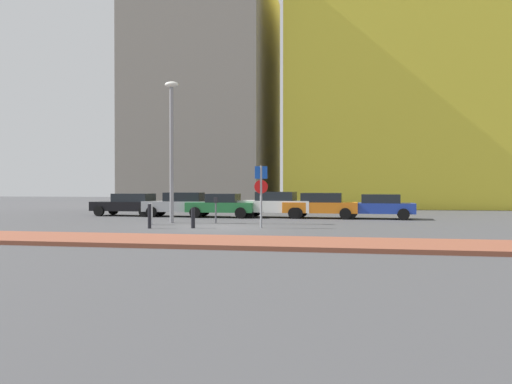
{
  "coord_description": "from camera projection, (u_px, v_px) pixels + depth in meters",
  "views": [
    {
      "loc": [
        5.59,
        -21.26,
        1.81
      ],
      "look_at": [
        1.31,
        2.42,
        1.56
      ],
      "focal_mm": 34.48,
      "sensor_mm": 36.0,
      "label": 1
    }
  ],
  "objects": [
    {
      "name": "parking_sign_post",
      "position": [
        261.0,
        189.0,
        21.56
      ],
      "size": [
        0.59,
        0.18,
        2.74
      ],
      "color": "gray",
      "rests_on": "ground"
    },
    {
      "name": "parked_car_orange",
      "position": [
        321.0,
        205.0,
        28.29
      ],
      "size": [
        4.26,
        2.04,
        1.46
      ],
      "color": "orange",
      "rests_on": "ground"
    },
    {
      "name": "ground_plane",
      "position": [
        218.0,
        227.0,
        21.94
      ],
      "size": [
        120.0,
        120.0,
        0.0
      ],
      "primitive_type": "plane",
      "color": "#424244"
    },
    {
      "name": "parking_meter",
      "position": [
        216.0,
        206.0,
        24.49
      ],
      "size": [
        0.18,
        0.14,
        1.29
      ],
      "color": "#4C4C51",
      "rests_on": "ground"
    },
    {
      "name": "parked_car_white",
      "position": [
        276.0,
        204.0,
        28.93
      ],
      "size": [
        4.34,
        2.22,
        1.51
      ],
      "color": "white",
      "rests_on": "ground"
    },
    {
      "name": "parked_car_black",
      "position": [
        130.0,
        204.0,
        30.57
      ],
      "size": [
        4.55,
        2.13,
        1.39
      ],
      "color": "black",
      "rests_on": "ground"
    },
    {
      "name": "building_under_construction",
      "position": [
        208.0,
        94.0,
        47.49
      ],
      "size": [
        12.14,
        14.7,
        21.62
      ],
      "primitive_type": "cube",
      "color": "gray",
      "rests_on": "ground"
    },
    {
      "name": "street_lamp",
      "position": [
        172.0,
        140.0,
        24.56
      ],
      "size": [
        0.7,
        0.36,
        7.08
      ],
      "color": "gray",
      "rests_on": "ground"
    },
    {
      "name": "traffic_bollard_far",
      "position": [
        193.0,
        218.0,
        21.48
      ],
      "size": [
        0.18,
        0.18,
        0.9
      ],
      "primitive_type": "cylinder",
      "color": "black",
      "rests_on": "ground"
    },
    {
      "name": "building_colorful_midrise",
      "position": [
        390.0,
        43.0,
        46.02
      ],
      "size": [
        18.37,
        15.19,
        30.66
      ],
      "primitive_type": "cube",
      "color": "gold",
      "rests_on": "ground"
    },
    {
      "name": "parked_car_silver",
      "position": [
        180.0,
        204.0,
        29.82
      ],
      "size": [
        4.22,
        2.13,
        1.47
      ],
      "color": "#B7BABF",
      "rests_on": "ground"
    },
    {
      "name": "parked_car_blue",
      "position": [
        378.0,
        206.0,
        27.67
      ],
      "size": [
        4.25,
        2.13,
        1.39
      ],
      "color": "#1E389E",
      "rests_on": "ground"
    },
    {
      "name": "sidewalk_brick",
      "position": [
        169.0,
        241.0,
        15.87
      ],
      "size": [
        40.0,
        3.01,
        0.14
      ],
      "primitive_type": "cube",
      "color": "brown",
      "rests_on": "ground"
    },
    {
      "name": "traffic_bollard_near",
      "position": [
        151.0,
        214.0,
        23.43
      ],
      "size": [
        0.18,
        0.18,
        1.03
      ],
      "primitive_type": "cylinder",
      "color": "#B7B7BC",
      "rests_on": "ground"
    },
    {
      "name": "traffic_bollard_mid",
      "position": [
        149.0,
        216.0,
        21.34
      ],
      "size": [
        0.15,
        0.15,
        1.06
      ],
      "primitive_type": "cylinder",
      "color": "black",
      "rests_on": "ground"
    },
    {
      "name": "parked_car_green",
      "position": [
        222.0,
        205.0,
        29.07
      ],
      "size": [
        3.98,
        1.99,
        1.4
      ],
      "color": "#237238",
      "rests_on": "ground"
    }
  ]
}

